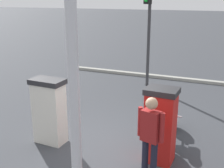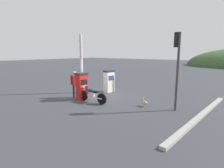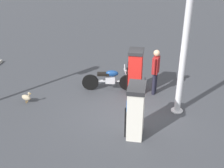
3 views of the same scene
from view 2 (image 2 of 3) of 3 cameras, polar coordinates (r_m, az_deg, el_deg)
ground_plane at (r=12.30m, az=-4.08°, el=-3.74°), size 120.00×120.00×0.00m
fuel_pump_near at (r=11.34m, az=-9.61°, el=-0.61°), size 0.63×0.73×1.69m
fuel_pump_far at (r=13.29m, az=-0.91°, el=0.98°), size 0.60×0.86×1.63m
motorcycle_near_pump at (r=10.68m, az=-6.45°, el=-3.43°), size 2.07×0.56×0.96m
attendant_person at (r=11.90m, az=-11.77°, el=0.52°), size 0.31×0.57×1.73m
wandering_duck at (r=10.02m, az=10.40°, el=-5.82°), size 0.45×0.31×0.46m
roadside_traffic_light at (r=9.44m, az=20.10°, el=7.76°), size 0.40×0.30×3.90m
canopy_support_pole at (r=13.12m, az=-9.74°, el=5.90°), size 0.40×0.40×4.17m
road_edge_kerb at (r=9.41m, az=26.71°, el=-8.85°), size 0.75×7.92×0.12m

